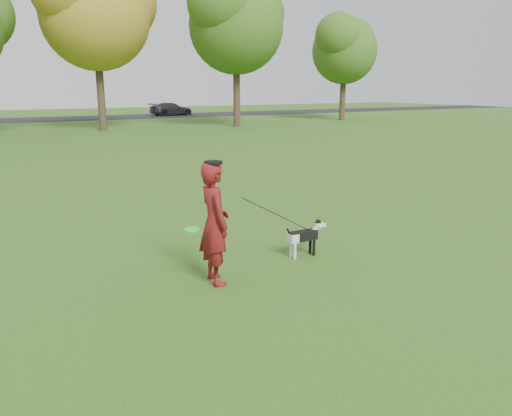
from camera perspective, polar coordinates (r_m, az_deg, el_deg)
ground at (r=8.17m, az=-3.86°, el=-6.60°), size 120.00×120.00×0.00m
road at (r=47.14m, az=-25.46°, el=9.07°), size 120.00×7.00×0.02m
man at (r=7.25m, az=-4.77°, el=-1.77°), size 0.48×0.69×1.81m
dog at (r=8.55m, az=5.73°, el=-3.02°), size 0.82×0.16×0.62m
car_right at (r=49.88m, az=-9.67°, el=11.09°), size 4.34×2.14×1.21m
man_held_items at (r=7.92m, az=2.65°, el=-0.88°), size 2.44×0.47×1.40m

